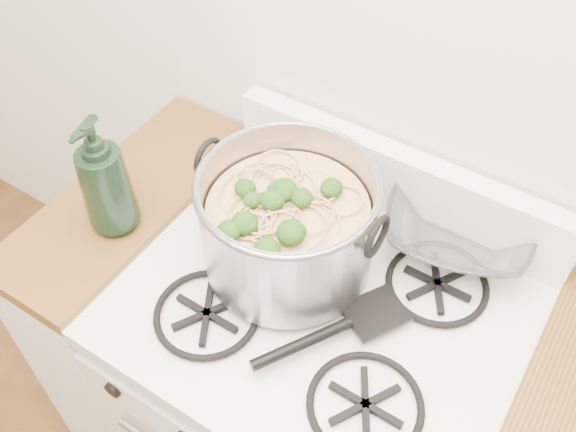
{
  "coord_description": "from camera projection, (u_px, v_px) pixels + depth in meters",
  "views": [
    {
      "loc": [
        0.32,
        0.64,
        1.95
      ],
      "look_at": [
        -0.11,
        1.3,
        1.06
      ],
      "focal_mm": 40.0,
      "sensor_mm": 36.0,
      "label": 1
    }
  ],
  "objects": [
    {
      "name": "gas_range",
      "position": [
        315.0,
        408.0,
        1.59
      ],
      "size": [
        0.76,
        0.66,
        0.92
      ],
      "color": "white",
      "rests_on": "ground"
    },
    {
      "name": "counter_left",
      "position": [
        159.0,
        309.0,
        1.76
      ],
      "size": [
        0.25,
        0.65,
        0.92
      ],
      "color": "silver",
      "rests_on": "ground"
    },
    {
      "name": "stock_pot",
      "position": [
        288.0,
        226.0,
        1.21
      ],
      "size": [
        0.37,
        0.34,
        0.23
      ],
      "color": "#96969E",
      "rests_on": "gas_range"
    },
    {
      "name": "spatula",
      "position": [
        376.0,
        311.0,
        1.19
      ],
      "size": [
        0.41,
        0.41,
        0.02
      ],
      "primitive_type": null,
      "rotation": [
        0.0,
        0.0,
        -0.53
      ],
      "color": "black",
      "rests_on": "gas_range"
    },
    {
      "name": "glass_bowl",
      "position": [
        458.0,
        231.0,
        1.32
      ],
      "size": [
        0.15,
        0.15,
        0.03
      ],
      "primitive_type": "imported",
      "rotation": [
        0.0,
        0.0,
        0.24
      ],
      "color": "white",
      "rests_on": "gas_range"
    },
    {
      "name": "bottle",
      "position": [
        104.0,
        177.0,
        1.25
      ],
      "size": [
        0.13,
        0.13,
        0.28
      ],
      "primitive_type": "imported",
      "rotation": [
        0.0,
        0.0,
        0.2
      ],
      "color": "black",
      "rests_on": "counter_left"
    }
  ]
}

